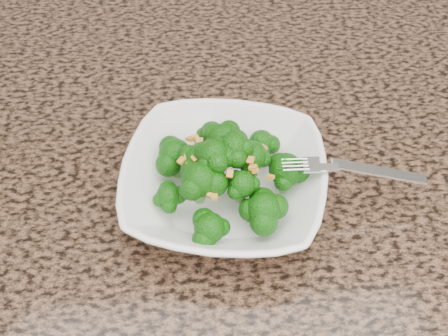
{
  "coord_description": "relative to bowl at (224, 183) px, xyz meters",
  "views": [
    {
      "loc": [
        -0.05,
        -0.01,
        1.38
      ],
      "look_at": [
        -0.03,
        0.37,
        0.95
      ],
      "focal_mm": 45.0,
      "sensor_mm": 36.0,
      "label": 1
    }
  ],
  "objects": [
    {
      "name": "bowl",
      "position": [
        0.0,
        0.0,
        0.0
      ],
      "size": [
        0.25,
        0.25,
        0.05
      ],
      "primitive_type": "imported",
      "rotation": [
        0.0,
        0.0,
        -0.18
      ],
      "color": "white",
      "rests_on": "granite_counter"
    },
    {
      "name": "broccoli_pile",
      "position": [
        0.0,
        0.0,
        0.06
      ],
      "size": [
        0.19,
        0.19,
        0.06
      ],
      "primitive_type": null,
      "color": "#145F0A",
      "rests_on": "bowl"
    },
    {
      "name": "garlic_topping",
      "position": [
        0.0,
        0.0,
        0.09
      ],
      "size": [
        0.11,
        0.11,
        0.01
      ],
      "primitive_type": null,
      "color": "gold",
      "rests_on": "broccoli_pile"
    },
    {
      "name": "granite_counter",
      "position": [
        0.03,
        -0.07,
        -0.04
      ],
      "size": [
        1.64,
        1.04,
        0.03
      ],
      "primitive_type": "cube",
      "color": "brown",
      "rests_on": "cabinet"
    },
    {
      "name": "fork",
      "position": [
        0.11,
        -0.01,
        0.03
      ],
      "size": [
        0.17,
        0.04,
        0.01
      ],
      "primitive_type": null,
      "rotation": [
        0.0,
        0.0,
        -0.1
      ],
      "color": "silver",
      "rests_on": "bowl"
    }
  ]
}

